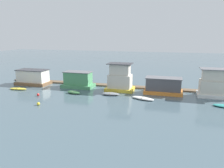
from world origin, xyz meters
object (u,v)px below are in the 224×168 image
houseboat_white (217,85)px  dinghy_grey (111,94)px  houseboat_yellow (120,79)px  houseboat_brown (33,77)px  dinghy_yellow (18,89)px  houseboat_orange (163,86)px  buoy_yellow (38,104)px  dinghy_green (74,92)px  buoy_red (38,95)px  dinghy_white (143,98)px  houseboat_green (78,80)px

houseboat_white → dinghy_grey: 19.20m
houseboat_yellow → houseboat_brown: bearing=-179.8°
houseboat_brown → dinghy_yellow: size_ratio=1.91×
houseboat_brown → dinghy_grey: 19.63m
houseboat_yellow → dinghy_yellow: (-20.16, -5.09, -2.16)m
houseboat_orange → buoy_yellow: size_ratio=14.04×
houseboat_brown → houseboat_white: 37.89m
dinghy_green → buoy_red: (-5.58, -3.27, -0.02)m
buoy_yellow → buoy_red: bearing=124.4°
houseboat_orange → houseboat_brown: bearing=179.9°
dinghy_yellow → dinghy_white: size_ratio=0.87×
dinghy_white → buoy_yellow: 17.39m
houseboat_green → dinghy_yellow: (-10.96, -5.30, -1.36)m
dinghy_grey → buoy_yellow: size_ratio=6.75×
dinghy_grey → houseboat_orange: bearing=21.8°
houseboat_green → houseboat_yellow: (9.20, -0.20, 0.81)m
dinghy_green → buoy_red: bearing=-149.6°
dinghy_grey → dinghy_white: size_ratio=0.78×
houseboat_green → houseboat_white: (27.03, -0.11, 0.73)m
houseboat_yellow → houseboat_orange: 8.53m
houseboat_brown → dinghy_grey: houseboat_brown is taller
houseboat_white → houseboat_brown: bearing=-179.7°
dinghy_white → houseboat_green: bearing=160.2°
buoy_yellow → houseboat_yellow: bearing=51.1°
houseboat_green → houseboat_white: size_ratio=1.00×
houseboat_orange → dinghy_grey: bearing=-158.2°
dinghy_grey → buoy_red: bearing=-161.4°
dinghy_green → dinghy_grey: dinghy_green is taller
dinghy_yellow → buoy_yellow: size_ratio=7.53×
dinghy_yellow → dinghy_white: bearing=0.2°
houseboat_white → dinghy_yellow: bearing=-172.2°
houseboat_yellow → houseboat_orange: (8.48, -0.14, -0.88)m
houseboat_green → dinghy_yellow: 12.25m
houseboat_yellow → dinghy_green: size_ratio=1.77×
dinghy_white → houseboat_orange: bearing=57.0°
houseboat_brown → houseboat_green: size_ratio=1.10×
dinghy_white → houseboat_white: bearing=22.2°
houseboat_brown → houseboat_yellow: houseboat_yellow is taller
houseboat_white → dinghy_grey: houseboat_white is taller
houseboat_brown → houseboat_yellow: size_ratio=1.32×
houseboat_yellow → houseboat_white: (17.83, 0.09, -0.08)m
dinghy_yellow → buoy_yellow: 12.50m
houseboat_orange → dinghy_white: bearing=-123.0°
houseboat_yellow → buoy_yellow: 16.50m
houseboat_brown → buoy_yellow: houseboat_brown is taller
houseboat_orange → dinghy_yellow: houseboat_orange is taller
buoy_red → dinghy_yellow: bearing=155.7°
houseboat_green → buoy_red: bearing=-116.9°
houseboat_white → dinghy_yellow: 38.40m
dinghy_grey → dinghy_white: bearing=-10.5°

